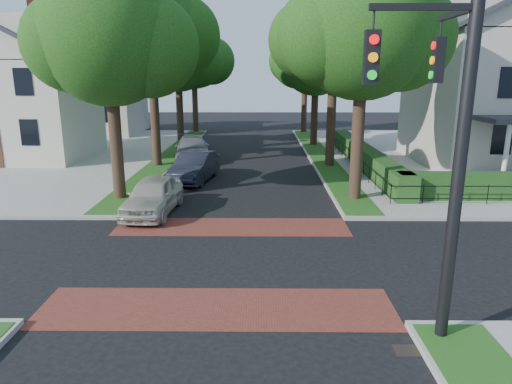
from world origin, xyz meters
TOP-DOWN VIEW (x-y plane):
  - ground at (0.00, 0.00)m, footprint 120.00×120.00m
  - crosswalk_far at (0.00, 3.20)m, footprint 9.00×2.20m
  - crosswalk_near at (0.00, -3.20)m, footprint 9.00×2.20m
  - storm_drain at (4.30, -5.00)m, footprint 0.65×0.45m
  - grass_strip_ne at (5.40, 19.10)m, footprint 1.60×29.80m
  - grass_strip_nw at (-5.40, 19.10)m, footprint 1.60×29.80m
  - tree_right_near at (5.60, 7.24)m, footprint 7.75×6.67m
  - tree_right_mid at (5.61, 15.25)m, footprint 8.25×7.09m
  - tree_right_far at (5.60, 24.22)m, footprint 7.25×6.23m
  - tree_right_back at (5.60, 33.23)m, footprint 7.50×6.45m
  - tree_left_near at (-5.40, 7.23)m, footprint 7.50×6.45m
  - tree_left_mid at (-5.39, 15.24)m, footprint 8.00×6.88m
  - tree_left_far at (-5.40, 24.22)m, footprint 7.00×6.02m
  - tree_left_back at (-5.40, 33.24)m, footprint 7.75×6.66m
  - hedge_main_road at (7.70, 15.00)m, footprint 1.00×18.00m
  - fence_main_road at (6.90, 15.00)m, footprint 0.06×18.00m
  - house_left_near at (-15.49, 17.99)m, footprint 10.00×9.00m
  - house_left_far at (-15.49, 31.99)m, footprint 10.00×9.00m
  - traffic_signal at (4.89, -4.41)m, footprint 2.17×2.00m
  - parked_car_front at (-3.47, 5.00)m, footprint 2.14×4.68m
  - parked_car_middle at (-2.54, 11.11)m, footprint 2.45×5.06m
  - parked_car_rear at (-3.60, 17.50)m, footprint 3.16×5.93m

SIDE VIEW (x-z plane):
  - ground at x=0.00m, z-range 0.00..0.00m
  - crosswalk_far at x=0.00m, z-range 0.00..0.01m
  - crosswalk_near at x=0.00m, z-range 0.00..0.01m
  - storm_drain at x=4.30m, z-range 0.00..0.01m
  - grass_strip_ne at x=5.40m, z-range 0.15..0.17m
  - grass_strip_nw at x=-5.40m, z-range 0.15..0.17m
  - fence_main_road at x=6.90m, z-range 0.15..1.05m
  - hedge_main_road at x=7.70m, z-range 0.15..1.35m
  - parked_car_front at x=-3.47m, z-range 0.00..1.56m
  - parked_car_middle at x=-2.54m, z-range 0.00..1.60m
  - parked_car_rear at x=-3.60m, z-range 0.00..1.64m
  - traffic_signal at x=4.89m, z-range 0.71..8.71m
  - house_left_near at x=-15.49m, z-range -0.03..10.11m
  - house_left_far at x=-15.49m, z-range -0.03..10.11m
  - tree_right_far at x=5.60m, z-range 2.04..11.78m
  - tree_left_far at x=-5.40m, z-range 2.19..12.05m
  - tree_right_back at x=5.60m, z-range 2.17..12.37m
  - tree_left_near at x=-5.40m, z-range 2.17..12.37m
  - tree_left_back at x=-5.40m, z-range 2.19..12.63m
  - tree_right_near at x=5.60m, z-range 2.30..12.96m
  - tree_right_mid at x=5.61m, z-range 2.38..13.60m
  - tree_left_mid at x=-5.39m, z-range 2.60..14.08m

